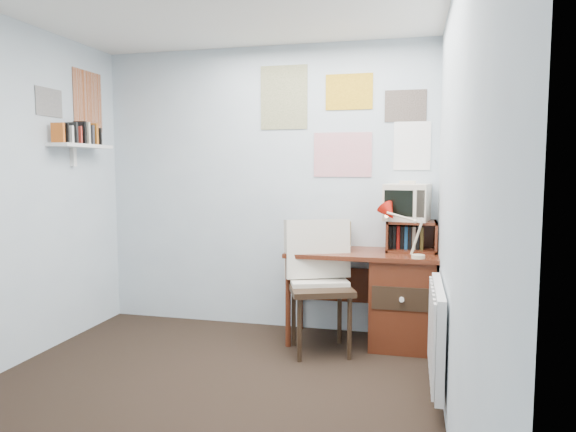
% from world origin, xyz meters
% --- Properties ---
extents(ground, '(3.50, 3.50, 0.00)m').
position_xyz_m(ground, '(0.00, 0.00, 0.00)').
color(ground, black).
rests_on(ground, ground).
extents(back_wall, '(3.00, 0.02, 2.50)m').
position_xyz_m(back_wall, '(0.00, 1.75, 1.25)').
color(back_wall, silver).
rests_on(back_wall, ground).
extents(right_wall, '(0.02, 3.50, 2.50)m').
position_xyz_m(right_wall, '(1.50, 0.00, 1.25)').
color(right_wall, silver).
rests_on(right_wall, ground).
extents(desk, '(1.20, 0.55, 0.76)m').
position_xyz_m(desk, '(1.17, 1.48, 0.41)').
color(desk, '#572414').
rests_on(desk, ground).
extents(desk_chair, '(0.65, 0.64, 1.00)m').
position_xyz_m(desk_chair, '(0.62, 1.18, 0.50)').
color(desk_chair, black).
rests_on(desk_chair, ground).
extents(desk_lamp, '(0.31, 0.29, 0.36)m').
position_xyz_m(desk_lamp, '(1.34, 1.26, 0.94)').
color(desk_lamp, red).
rests_on(desk_lamp, desk).
extents(tv_riser, '(0.40, 0.30, 0.25)m').
position_xyz_m(tv_riser, '(1.29, 1.59, 0.89)').
color(tv_riser, '#572414').
rests_on(tv_riser, desk).
extents(crt_tv, '(0.39, 0.37, 0.32)m').
position_xyz_m(crt_tv, '(1.25, 1.61, 1.17)').
color(crt_tv, beige).
rests_on(crt_tv, tv_riser).
extents(book_row, '(0.60, 0.14, 0.22)m').
position_xyz_m(book_row, '(0.66, 1.66, 0.87)').
color(book_row, '#572414').
rests_on(book_row, desk).
extents(radiator, '(0.09, 0.80, 0.60)m').
position_xyz_m(radiator, '(1.46, 0.55, 0.42)').
color(radiator, white).
rests_on(radiator, right_wall).
extents(wall_shelf, '(0.20, 0.62, 0.24)m').
position_xyz_m(wall_shelf, '(-1.40, 1.10, 1.62)').
color(wall_shelf, white).
rests_on(wall_shelf, left_wall).
extents(posters_back, '(1.20, 0.01, 0.90)m').
position_xyz_m(posters_back, '(0.70, 1.74, 1.85)').
color(posters_back, white).
rests_on(posters_back, back_wall).
extents(posters_left, '(0.01, 0.70, 0.60)m').
position_xyz_m(posters_left, '(-1.49, 1.10, 2.00)').
color(posters_left, white).
rests_on(posters_left, left_wall).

